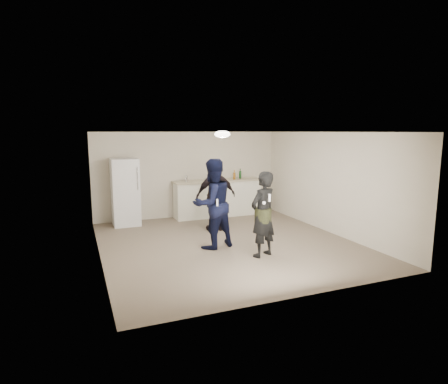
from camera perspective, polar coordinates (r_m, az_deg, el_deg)
name	(u,v)px	position (r m, az deg, el deg)	size (l,w,h in m)	color
floor	(227,243)	(8.58, 0.50, -7.80)	(6.00, 6.00, 0.00)	#6B5B4C
ceiling	(227,132)	(8.21, 0.53, 9.13)	(6.00, 6.00, 0.00)	silver
wall_back	(189,175)	(11.11, -5.40, 2.67)	(6.00, 6.00, 0.00)	beige
wall_front	(304,217)	(5.70, 12.13, -3.82)	(6.00, 6.00, 0.00)	beige
wall_left	(97,197)	(7.70, -18.76, -0.72)	(6.00, 6.00, 0.00)	beige
wall_right	(329,183)	(9.68, 15.74, 1.39)	(6.00, 6.00, 0.00)	beige
counter	(218,199)	(11.16, -0.94, -1.03)	(2.60, 0.56, 1.05)	white
counter_top	(218,181)	(11.08, -0.94, 1.75)	(2.68, 0.64, 0.04)	#B7A58E
fridge	(125,192)	(10.39, -14.81, -0.01)	(0.70, 0.70, 1.80)	white
fridge_handle	(138,178)	(10.01, -13.04, 2.03)	(0.02, 0.02, 0.60)	#B7B7BB
ceiling_dome	(222,134)	(8.48, -0.26, 8.80)	(0.36, 0.36, 0.16)	white
shaker	(186,179)	(10.77, -5.80, 2.05)	(0.08, 0.08, 0.17)	silver
man	(212,204)	(8.06, -1.77, -1.81)	(0.95, 0.74, 1.94)	#0D1339
woman	(263,214)	(7.55, 5.96, -3.41)	(0.63, 0.42, 1.74)	black
camo_shorts	(263,215)	(7.55, 5.96, -3.55)	(0.34, 0.34, 0.28)	#2E3417
spectator	(216,196)	(9.46, -1.26, -0.62)	(1.05, 0.44, 1.79)	black
remote_man	(217,203)	(7.78, -1.06, -1.61)	(0.04, 0.04, 0.15)	white
nunchuk_man	(222,205)	(7.87, -0.32, -2.01)	(0.07, 0.07, 0.07)	silver
remote_woman	(269,198)	(7.26, 6.93, -0.87)	(0.04, 0.04, 0.15)	white
nunchuk_woman	(264,203)	(7.26, 6.11, -1.66)	(0.07, 0.07, 0.07)	white
bottle_cluster	(225,176)	(11.15, 0.22, 2.47)	(0.96, 0.34, 0.26)	#124115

